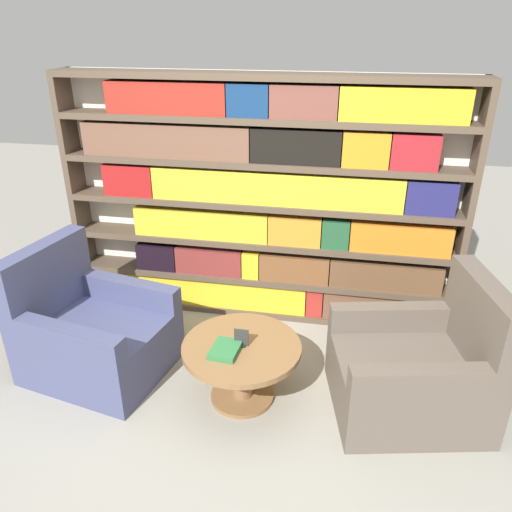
{
  "coord_description": "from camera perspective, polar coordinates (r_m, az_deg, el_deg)",
  "views": [
    {
      "loc": [
        0.7,
        -2.3,
        2.37
      ],
      "look_at": [
        0.1,
        0.83,
        0.85
      ],
      "focal_mm": 35.0,
      "sensor_mm": 36.0,
      "label": 1
    }
  ],
  "objects": [
    {
      "name": "coffee_table",
      "position": [
        3.39,
        -1.64,
        -11.84
      ],
      "size": [
        0.79,
        0.79,
        0.44
      ],
      "color": "brown",
      "rests_on": "ground_plane"
    },
    {
      "name": "stray_book",
      "position": [
        3.25,
        -3.52,
        -10.63
      ],
      "size": [
        0.19,
        0.24,
        0.04
      ],
      "color": "#2D703D",
      "rests_on": "coffee_table"
    },
    {
      "name": "armchair_right",
      "position": [
        3.49,
        17.93,
        -12.37
      ],
      "size": [
        1.09,
        0.98,
        0.94
      ],
      "rotation": [
        0.0,
        0.0,
        -1.36
      ],
      "color": "brown",
      "rests_on": "ground_plane"
    },
    {
      "name": "table_sign",
      "position": [
        3.29,
        -1.68,
        -9.44
      ],
      "size": [
        0.09,
        0.06,
        0.12
      ],
      "color": "black",
      "rests_on": "coffee_table"
    },
    {
      "name": "ground_plane",
      "position": [
        3.37,
        -4.54,
        -19.15
      ],
      "size": [
        14.0,
        14.0,
        0.0
      ],
      "primitive_type": "plane",
      "color": "gray"
    },
    {
      "name": "bookshelf",
      "position": [
        4.09,
        1.1,
        6.08
      ],
      "size": [
        3.24,
        0.3,
        2.01
      ],
      "color": "silver",
      "rests_on": "ground_plane"
    },
    {
      "name": "armchair_left",
      "position": [
        3.86,
        -18.18,
        -8.38
      ],
      "size": [
        1.08,
        0.97,
        0.94
      ],
      "rotation": [
        0.0,
        0.0,
        1.38
      ],
      "color": "#42476B",
      "rests_on": "ground_plane"
    }
  ]
}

